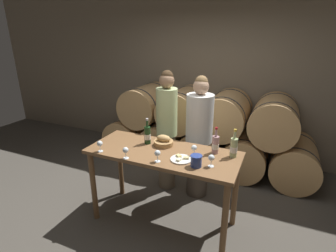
{
  "coord_description": "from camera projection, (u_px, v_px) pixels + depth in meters",
  "views": [
    {
      "loc": [
        1.11,
        -2.37,
        2.17
      ],
      "look_at": [
        0.0,
        0.14,
        1.18
      ],
      "focal_mm": 28.0,
      "sensor_mm": 36.0,
      "label": 1
    }
  ],
  "objects": [
    {
      "name": "ground_plane",
      "position": [
        163.0,
        220.0,
        3.2
      ],
      "size": [
        10.0,
        10.0,
        0.0
      ],
      "primitive_type": "plane",
      "color": "#4C473F"
    },
    {
      "name": "stone_wall_back",
      "position": [
        216.0,
        66.0,
        4.54
      ],
      "size": [
        10.0,
        0.12,
        3.2
      ],
      "color": "gray",
      "rests_on": "ground_plane"
    },
    {
      "name": "barrel_stack",
      "position": [
        204.0,
        131.0,
        4.38
      ],
      "size": [
        3.53,
        0.92,
        1.29
      ],
      "color": "tan",
      "rests_on": "ground_plane"
    },
    {
      "name": "tasting_table",
      "position": [
        163.0,
        162.0,
        2.92
      ],
      "size": [
        1.68,
        0.69,
        0.93
      ],
      "color": "brown",
      "rests_on": "ground_plane"
    },
    {
      "name": "person_left",
      "position": [
        167.0,
        129.0,
        3.62
      ],
      "size": [
        0.29,
        0.29,
        1.71
      ],
      "color": "#756651",
      "rests_on": "ground_plane"
    },
    {
      "name": "person_right",
      "position": [
        199.0,
        138.0,
        3.46
      ],
      "size": [
        0.35,
        0.35,
        1.67
      ],
      "color": "#4C4238",
      "rests_on": "ground_plane"
    },
    {
      "name": "wine_bottle_red",
      "position": [
        147.0,
        135.0,
        3.05
      ],
      "size": [
        0.08,
        0.08,
        0.31
      ],
      "color": "#193819",
      "rests_on": "tasting_table"
    },
    {
      "name": "wine_bottle_white",
      "position": [
        234.0,
        147.0,
        2.72
      ],
      "size": [
        0.08,
        0.08,
        0.31
      ],
      "color": "#ADBC7F",
      "rests_on": "tasting_table"
    },
    {
      "name": "wine_bottle_rose",
      "position": [
        215.0,
        144.0,
        2.81
      ],
      "size": [
        0.08,
        0.08,
        0.3
      ],
      "color": "#BC8E93",
      "rests_on": "tasting_table"
    },
    {
      "name": "blue_crock",
      "position": [
        196.0,
        160.0,
        2.54
      ],
      "size": [
        0.12,
        0.12,
        0.12
      ],
      "color": "navy",
      "rests_on": "tasting_table"
    },
    {
      "name": "bread_basket",
      "position": [
        164.0,
        142.0,
        3.01
      ],
      "size": [
        0.22,
        0.22,
        0.13
      ],
      "color": "#A87F4C",
      "rests_on": "tasting_table"
    },
    {
      "name": "cheese_plate",
      "position": [
        181.0,
        159.0,
        2.68
      ],
      "size": [
        0.22,
        0.22,
        0.04
      ],
      "color": "white",
      "rests_on": "tasting_table"
    },
    {
      "name": "wine_glass_far_left",
      "position": [
        100.0,
        144.0,
        2.85
      ],
      "size": [
        0.06,
        0.06,
        0.13
      ],
      "color": "white",
      "rests_on": "tasting_table"
    },
    {
      "name": "wine_glass_left",
      "position": [
        126.0,
        151.0,
        2.69
      ],
      "size": [
        0.06,
        0.06,
        0.13
      ],
      "color": "white",
      "rests_on": "tasting_table"
    },
    {
      "name": "wine_glass_center",
      "position": [
        158.0,
        154.0,
        2.62
      ],
      "size": [
        0.06,
        0.06,
        0.13
      ],
      "color": "white",
      "rests_on": "tasting_table"
    },
    {
      "name": "wine_glass_right",
      "position": [
        194.0,
        148.0,
        2.74
      ],
      "size": [
        0.06,
        0.06,
        0.13
      ],
      "color": "white",
      "rests_on": "tasting_table"
    },
    {
      "name": "wine_glass_far_right",
      "position": [
        211.0,
        158.0,
        2.53
      ],
      "size": [
        0.06,
        0.06,
        0.13
      ],
      "color": "white",
      "rests_on": "tasting_table"
    }
  ]
}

